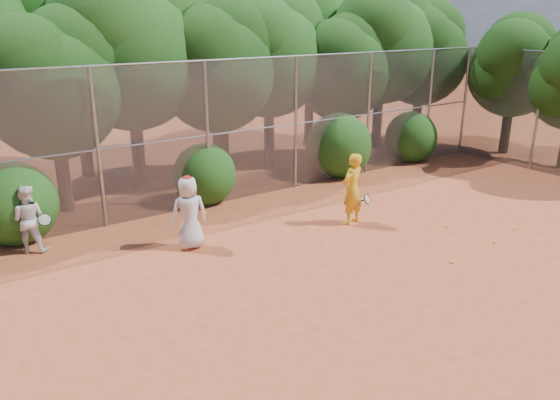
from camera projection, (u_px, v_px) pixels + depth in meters
ground at (387, 272)px, 11.45m from camera, size 80.00×80.00×0.00m
fence_back at (235, 130)px, 15.41m from camera, size 20.05×0.09×4.03m
fence_side at (538, 111)px, 18.51m from camera, size 0.09×6.09×4.03m
tree_2 at (52, 78)px, 14.02m from camera, size 3.99×3.47×5.47m
tree_3 at (130, 42)px, 15.90m from camera, size 4.89×4.26×6.70m
tree_4 at (217, 62)px, 16.97m from camera, size 4.19×3.64×5.73m
tree_5 at (269, 48)px, 18.85m from camera, size 4.51×3.92×6.17m
tree_6 at (343, 64)px, 19.59m from camera, size 3.86×3.36×5.29m
tree_7 at (382, 38)px, 21.15m from camera, size 4.77×4.14×6.53m
tree_8 at (422, 49)px, 22.13m from camera, size 4.25×3.70×5.82m
tree_10 at (74, 32)px, 17.00m from camera, size 5.15×4.48×7.06m
tree_11 at (221, 44)px, 19.52m from camera, size 4.64×4.03×6.35m
tree_12 at (311, 31)px, 22.30m from camera, size 5.02×4.37×6.88m
tree_13 at (515, 62)px, 20.42m from camera, size 3.86×3.36×5.29m
bush_0 at (14, 200)px, 12.82m from camera, size 2.00×2.00×2.00m
bush_1 at (204, 171)px, 15.54m from camera, size 1.80×1.80×1.80m
bush_2 at (339, 143)px, 18.16m from camera, size 2.20×2.20×2.20m
bush_3 at (411, 135)px, 20.09m from camera, size 1.90×1.90×1.90m
player_yellow at (352, 189)px, 13.87m from camera, size 0.90×0.62×1.86m
player_teen at (189, 212)px, 12.42m from camera, size 0.91×0.67×1.73m
player_white at (28, 219)px, 12.24m from camera, size 0.95×0.88×1.57m
ball_0 at (446, 226)px, 13.86m from camera, size 0.07×0.07×0.07m
ball_1 at (349, 214)px, 14.70m from camera, size 0.07×0.07×0.07m
ball_2 at (494, 242)px, 12.89m from camera, size 0.07×0.07×0.07m
ball_3 at (515, 229)px, 13.70m from camera, size 0.07×0.07×0.07m
ball_4 at (452, 262)px, 11.86m from camera, size 0.07×0.07×0.07m
ball_5 at (366, 202)px, 15.69m from camera, size 0.07×0.07×0.07m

